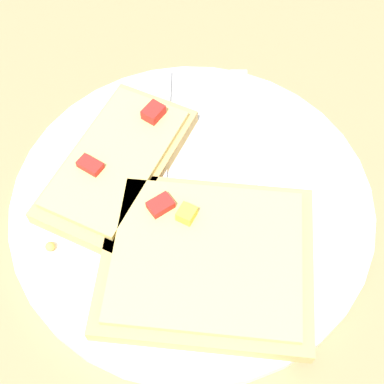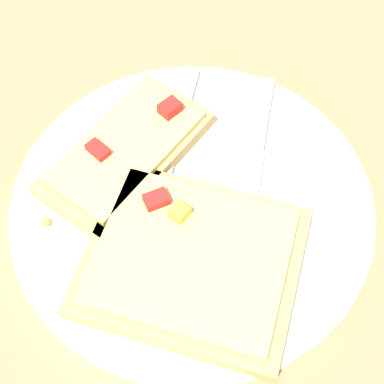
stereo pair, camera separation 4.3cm
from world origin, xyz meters
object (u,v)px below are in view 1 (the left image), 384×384
knife (242,152)px  pizza_slice_main (207,259)px  fork (159,180)px  plate (192,202)px  pizza_slice_corner (118,162)px

knife → pizza_slice_main: pizza_slice_main is taller
fork → knife: (0.06, -0.05, 0.00)m
plate → fork: (0.00, 0.03, 0.01)m
fork → knife: bearing=113.1°
fork → pizza_slice_main: size_ratio=1.02×
plate → knife: knife is taller
knife → pizza_slice_main: bearing=-16.9°
fork → knife: 0.08m
knife → pizza_slice_corner: size_ratio=1.29×
fork → pizza_slice_main: bearing=27.8°
plate → pizza_slice_main: 0.06m
knife → pizza_slice_corner: (-0.07, 0.08, 0.01)m
fork → knife: size_ratio=0.99×
plate → fork: bearing=89.7°
pizza_slice_main → pizza_slice_corner: (0.04, 0.11, 0.00)m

